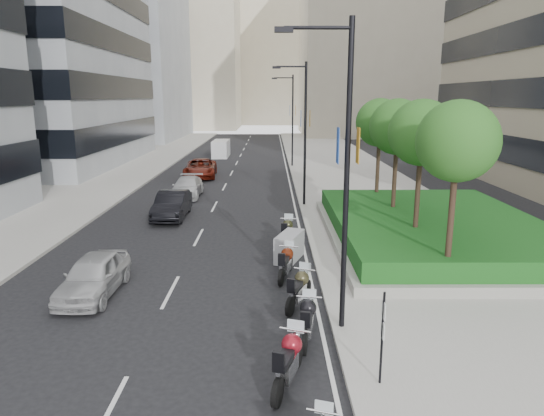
{
  "coord_description": "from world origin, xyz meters",
  "views": [
    {
      "loc": [
        2.16,
        -12.5,
        6.93
      ],
      "look_at": [
        2.21,
        8.88,
        2.0
      ],
      "focal_mm": 32.0,
      "sensor_mm": 36.0,
      "label": 1
    }
  ],
  "objects_px": {
    "motorcycle_5": "(289,247)",
    "car_a": "(94,275)",
    "motorcycle_6": "(287,232)",
    "parking_sign": "(382,333)",
    "car_b": "(172,205)",
    "motorcycle_2": "(307,320)",
    "motorcycle_4": "(286,263)",
    "car_c": "(187,187)",
    "delivery_van": "(221,149)",
    "lamp_post_1": "(303,127)",
    "motorcycle_1": "(289,360)",
    "motorcycle_3": "(299,289)",
    "car_d": "(200,168)",
    "lamp_post_0": "(342,165)",
    "lamp_post_2": "(291,116)"
  },
  "relations": [
    {
      "from": "motorcycle_5",
      "to": "car_c",
      "type": "height_order",
      "value": "car_c"
    },
    {
      "from": "parking_sign",
      "to": "delivery_van",
      "type": "distance_m",
      "value": 47.0
    },
    {
      "from": "delivery_van",
      "to": "parking_sign",
      "type": "bearing_deg",
      "value": -79.13
    },
    {
      "from": "lamp_post_0",
      "to": "delivery_van",
      "type": "height_order",
      "value": "lamp_post_0"
    },
    {
      "from": "car_a",
      "to": "parking_sign",
      "type": "bearing_deg",
      "value": -31.68
    },
    {
      "from": "motorcycle_2",
      "to": "delivery_van",
      "type": "relative_size",
      "value": 0.49
    },
    {
      "from": "parking_sign",
      "to": "motorcycle_1",
      "type": "relative_size",
      "value": 1.07
    },
    {
      "from": "car_c",
      "to": "car_d",
      "type": "height_order",
      "value": "car_d"
    },
    {
      "from": "motorcycle_2",
      "to": "car_b",
      "type": "xyz_separation_m",
      "value": [
        -6.82,
        14.57,
        0.17
      ]
    },
    {
      "from": "lamp_post_0",
      "to": "motorcycle_4",
      "type": "xyz_separation_m",
      "value": [
        -1.4,
        4.42,
        -4.46
      ]
    },
    {
      "from": "car_a",
      "to": "motorcycle_2",
      "type": "bearing_deg",
      "value": -23.19
    },
    {
      "from": "car_c",
      "to": "motorcycle_5",
      "type": "bearing_deg",
      "value": -64.05
    },
    {
      "from": "motorcycle_2",
      "to": "car_c",
      "type": "xyz_separation_m",
      "value": [
        -6.97,
        20.67,
        0.09
      ]
    },
    {
      "from": "car_a",
      "to": "car_c",
      "type": "xyz_separation_m",
      "value": [
        0.41,
        17.35,
        -0.03
      ]
    },
    {
      "from": "motorcycle_1",
      "to": "car_c",
      "type": "distance_m",
      "value": 23.79
    },
    {
      "from": "motorcycle_3",
      "to": "lamp_post_1",
      "type": "bearing_deg",
      "value": 18.97
    },
    {
      "from": "car_c",
      "to": "motorcycle_1",
      "type": "bearing_deg",
      "value": -74.83
    },
    {
      "from": "lamp_post_0",
      "to": "lamp_post_1",
      "type": "height_order",
      "value": "same"
    },
    {
      "from": "car_a",
      "to": "car_c",
      "type": "distance_m",
      "value": 17.36
    },
    {
      "from": "motorcycle_1",
      "to": "motorcycle_5",
      "type": "xyz_separation_m",
      "value": [
        0.36,
        9.32,
        -0.06
      ]
    },
    {
      "from": "motorcycle_5",
      "to": "car_c",
      "type": "xyz_separation_m",
      "value": [
        -6.71,
        13.61,
        0.1
      ]
    },
    {
      "from": "lamp_post_1",
      "to": "motorcycle_4",
      "type": "height_order",
      "value": "lamp_post_1"
    },
    {
      "from": "motorcycle_4",
      "to": "car_c",
      "type": "bearing_deg",
      "value": 36.08
    },
    {
      "from": "lamp_post_0",
      "to": "car_a",
      "type": "relative_size",
      "value": 2.12
    },
    {
      "from": "parking_sign",
      "to": "motorcycle_5",
      "type": "relative_size",
      "value": 1.19
    },
    {
      "from": "lamp_post_0",
      "to": "motorcycle_2",
      "type": "relative_size",
      "value": 3.97
    },
    {
      "from": "parking_sign",
      "to": "delivery_van",
      "type": "height_order",
      "value": "parking_sign"
    },
    {
      "from": "lamp_post_1",
      "to": "parking_sign",
      "type": "height_order",
      "value": "lamp_post_1"
    },
    {
      "from": "motorcycle_5",
      "to": "car_a",
      "type": "distance_m",
      "value": 8.04
    },
    {
      "from": "motorcycle_4",
      "to": "motorcycle_6",
      "type": "relative_size",
      "value": 0.96
    },
    {
      "from": "car_c",
      "to": "delivery_van",
      "type": "relative_size",
      "value": 1.03
    },
    {
      "from": "car_a",
      "to": "lamp_post_2",
      "type": "bearing_deg",
      "value": 76.62
    },
    {
      "from": "motorcycle_5",
      "to": "motorcycle_6",
      "type": "height_order",
      "value": "same"
    },
    {
      "from": "motorcycle_6",
      "to": "lamp_post_1",
      "type": "bearing_deg",
      "value": 2.14
    },
    {
      "from": "motorcycle_2",
      "to": "car_b",
      "type": "height_order",
      "value": "car_b"
    },
    {
      "from": "motorcycle_5",
      "to": "car_b",
      "type": "xyz_separation_m",
      "value": [
        -6.56,
        7.5,
        0.18
      ]
    },
    {
      "from": "lamp_post_0",
      "to": "parking_sign",
      "type": "distance_m",
      "value": 4.74
    },
    {
      "from": "car_c",
      "to": "car_d",
      "type": "xyz_separation_m",
      "value": [
        -0.28,
        8.54,
        0.11
      ]
    },
    {
      "from": "motorcycle_3",
      "to": "lamp_post_2",
      "type": "bearing_deg",
      "value": 21.07
    },
    {
      "from": "motorcycle_1",
      "to": "motorcycle_3",
      "type": "distance_m",
      "value": 4.64
    },
    {
      "from": "motorcycle_2",
      "to": "motorcycle_4",
      "type": "distance_m",
      "value": 5.0
    },
    {
      "from": "car_d",
      "to": "lamp_post_2",
      "type": "bearing_deg",
      "value": 34.19
    },
    {
      "from": "motorcycle_5",
      "to": "motorcycle_6",
      "type": "distance_m",
      "value": 2.19
    },
    {
      "from": "lamp_post_2",
      "to": "motorcycle_6",
      "type": "bearing_deg",
      "value": -92.67
    },
    {
      "from": "lamp_post_2",
      "to": "motorcycle_1",
      "type": "height_order",
      "value": "lamp_post_2"
    },
    {
      "from": "motorcycle_5",
      "to": "lamp_post_2",
      "type": "bearing_deg",
      "value": 17.33
    },
    {
      "from": "motorcycle_2",
      "to": "motorcycle_6",
      "type": "height_order",
      "value": "motorcycle_6"
    },
    {
      "from": "motorcycle_1",
      "to": "car_b",
      "type": "relative_size",
      "value": 0.5
    },
    {
      "from": "motorcycle_1",
      "to": "car_a",
      "type": "bearing_deg",
      "value": 68.76
    },
    {
      "from": "lamp_post_2",
      "to": "car_c",
      "type": "bearing_deg",
      "value": -117.94
    }
  ]
}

